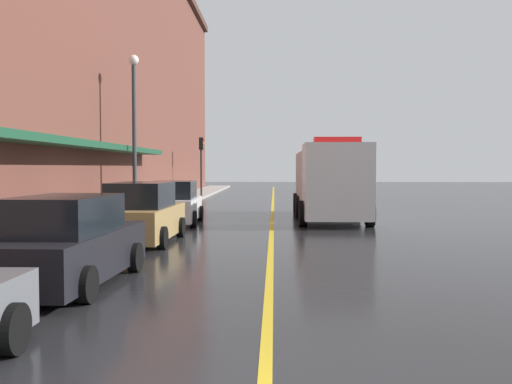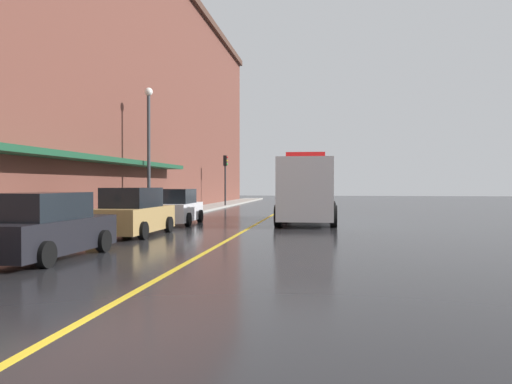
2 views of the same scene
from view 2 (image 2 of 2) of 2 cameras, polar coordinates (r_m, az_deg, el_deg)
name	(u,v)px [view 2 (image 2 of 2)]	position (r m, az deg, el deg)	size (l,w,h in m)	color
ground_plane	(271,216)	(31.34, 1.71, -2.71)	(112.00, 112.00, 0.00)	#232326
sidewalk_left	(174,214)	(32.61, -9.19, -2.45)	(2.40, 70.00, 0.15)	#9E9B93
lane_center_stripe	(271,216)	(31.34, 1.71, -2.70)	(0.16, 70.00, 0.01)	gold
brick_building_left	(83,78)	(34.40, -18.91, 12.04)	(10.00, 64.00, 17.27)	brown
parked_car_1	(46,228)	(14.39, -22.62, -3.75)	(2.08, 4.64, 1.74)	black
parked_car_2	(134,213)	(19.89, -13.60, -2.34)	(2.04, 4.48, 1.83)	#A5844C
parked_car_3	(175,208)	(25.14, -9.07, -1.76)	(2.20, 4.21, 1.73)	silver
box_truck	(308,191)	(26.25, 5.89, 0.16)	(2.87, 8.64, 3.42)	silver
parking_meter_0	(33,214)	(16.67, -23.89, -2.29)	(0.14, 0.18, 1.33)	#4C4C51
parking_meter_1	(156,202)	(26.63, -11.27, -1.08)	(0.14, 0.18, 1.33)	#4C4C51
street_lamp_left	(149,138)	(27.55, -12.01, 5.94)	(0.44, 0.44, 6.94)	#33383D
traffic_light_near	(225,170)	(43.75, -3.48, 2.44)	(0.38, 0.36, 4.30)	#232326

